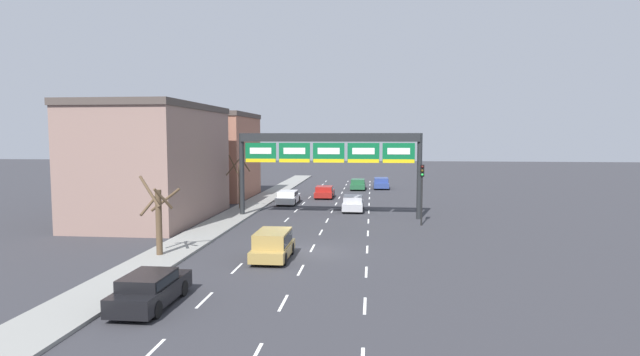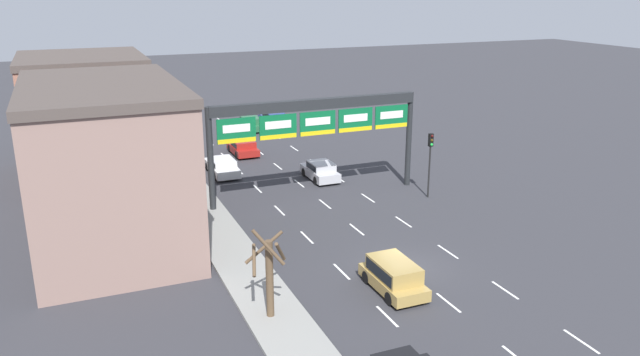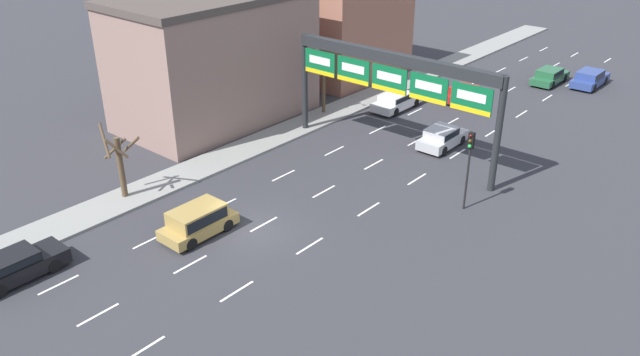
% 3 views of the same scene
% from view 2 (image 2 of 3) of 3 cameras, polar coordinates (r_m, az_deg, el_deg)
% --- Properties ---
extents(ground_plane, '(220.00, 220.00, 0.00)m').
position_cam_2_polar(ground_plane, '(33.76, 7.86, -8.22)').
color(ground_plane, '#333338').
extents(sidewalk_left, '(2.80, 110.00, 0.15)m').
position_cam_2_polar(sidewalk_left, '(30.80, -5.34, -10.61)').
color(sidewalk_left, gray).
rests_on(sidewalk_left, ground_plane).
extents(lane_dashes, '(6.72, 67.00, 0.01)m').
position_cam_2_polar(lane_dashes, '(45.01, -0.79, -1.40)').
color(lane_dashes, white).
rests_on(lane_dashes, ground_plane).
extents(sign_gantry, '(15.21, 0.70, 7.02)m').
position_cam_2_polar(sign_gantry, '(42.67, -0.36, 5.51)').
color(sign_gantry, '#232628').
rests_on(sign_gantry, ground_plane).
extents(building_near, '(8.36, 14.40, 9.32)m').
position_cam_2_polar(building_near, '(37.40, -18.87, 1.19)').
color(building_near, gray).
rests_on(building_near, ground_plane).
extents(building_far, '(9.08, 10.81, 9.30)m').
position_cam_2_polar(building_far, '(52.12, -20.57, 5.40)').
color(building_far, '#9E6651').
rests_on(building_far, ground_plane).
extents(car_red, '(1.97, 4.07, 1.31)m').
position_cam_2_polar(car_red, '(55.41, -7.04, 2.84)').
color(car_red, maroon).
rests_on(car_red, ground_plane).
extents(car_blue, '(1.95, 4.77, 1.42)m').
position_cam_2_polar(car_blue, '(67.24, -4.31, 5.54)').
color(car_blue, navy).
rests_on(car_blue, ground_plane).
extents(car_white, '(1.90, 4.76, 1.33)m').
position_cam_2_polar(car_white, '(49.83, -8.93, 1.11)').
color(car_white, silver).
rests_on(car_white, ground_plane).
extents(car_green, '(1.87, 4.60, 1.35)m').
position_cam_2_polar(car_green, '(64.93, -6.37, 5.02)').
color(car_green, '#235B38').
rests_on(car_green, ground_plane).
extents(car_silver, '(1.85, 4.05, 1.43)m').
position_cam_2_polar(car_silver, '(47.91, 0.04, 0.73)').
color(car_silver, '#B7B7BC').
rests_on(car_silver, ground_plane).
extents(suv_gold, '(1.90, 4.04, 1.58)m').
position_cam_2_polar(suv_gold, '(31.03, 6.76, -8.76)').
color(suv_gold, '#A88947').
rests_on(suv_gold, ground_plane).
extents(traffic_light_near_gantry, '(0.30, 0.35, 4.62)m').
position_cam_2_polar(traffic_light_near_gantry, '(43.89, 10.06, 2.34)').
color(traffic_light_near_gantry, black).
rests_on(traffic_light_near_gantry, ground_plane).
extents(tree_bare_closest, '(1.87, 1.90, 4.47)m').
position_cam_2_polar(tree_bare_closest, '(27.91, -4.71, -8.45)').
color(tree_bare_closest, brown).
rests_on(tree_bare_closest, sidewalk_left).
extents(tree_bare_second, '(2.15, 2.28, 4.90)m').
position_cam_2_polar(tree_bare_second, '(44.28, -12.31, 1.41)').
color(tree_bare_second, brown).
rests_on(tree_bare_second, sidewalk_left).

